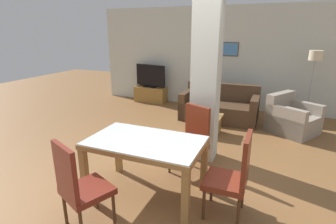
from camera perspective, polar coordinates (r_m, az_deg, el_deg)
name	(u,v)px	position (r m, az deg, el deg)	size (l,w,h in m)	color
ground_plane	(147,194)	(3.64, -4.65, -17.30)	(18.00, 18.00, 0.00)	brown
back_wall	(222,58)	(7.38, 11.60, 11.38)	(7.20, 0.09, 2.70)	silver
divider_pillar	(206,78)	(4.19, 8.29, 7.29)	(0.41, 0.36, 2.70)	silver
dining_table	(146,153)	(3.34, -4.90, -8.81)	(1.43, 0.86, 0.77)	#9C7441
dining_chair_near_left	(79,184)	(2.96, -18.85, -14.69)	(0.60, 0.60, 1.02)	maroon
dining_chair_far_right	(192,138)	(3.91, 5.18, -5.67)	(0.61, 0.61, 1.02)	maroon
dining_chair_head_right	(234,174)	(3.07, 14.08, -12.94)	(0.46, 0.46, 1.02)	maroon
sofa	(219,108)	(6.45, 11.15, 0.93)	(1.78, 0.92, 0.83)	#4B3423
armchair	(291,119)	(6.08, 25.28, -1.47)	(1.15, 1.14, 0.81)	#A29585
coffee_table	(208,124)	(5.54, 8.65, -2.56)	(0.56, 0.50, 0.39)	olive
bottle	(209,108)	(5.56, 8.88, 0.76)	(0.07, 0.07, 0.29)	#B2B7BC
tv_stand	(151,94)	(7.95, -3.77, 3.87)	(0.95, 0.40, 0.46)	olive
tv_screen	(150,76)	(7.84, -3.85, 7.78)	(1.00, 0.27, 0.66)	black
floor_lamp	(315,63)	(6.79, 29.31, 9.29)	(0.29, 0.29, 1.65)	#B7B7BC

